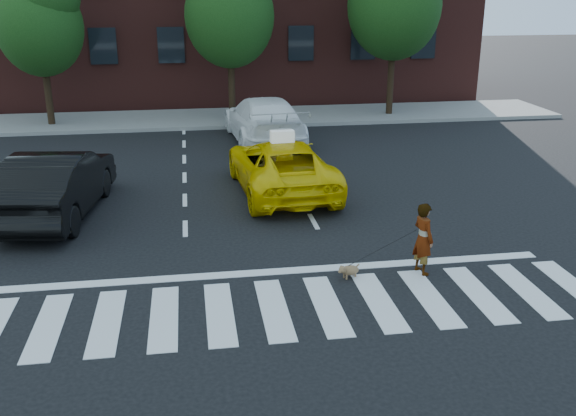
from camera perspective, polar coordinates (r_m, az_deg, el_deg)
The scene contains 12 objects.
ground at distance 11.97m, azimuth -1.24°, elevation -8.99°, with size 120.00×120.00×0.00m, color black.
crosswalk at distance 11.97m, azimuth -1.24°, elevation -8.96°, with size 13.00×2.40×0.01m, color silver.
stop_line at distance 13.39m, azimuth -2.17°, elevation -5.74°, with size 12.00×0.30×0.01m, color silver.
sidewalk_far at distance 28.53m, azimuth -6.03°, elevation 7.96°, with size 30.00×4.00×0.15m, color slate.
tree_left at distance 28.03m, azimuth -21.22°, elevation 15.62°, with size 3.39×3.38×6.50m.
tree_mid at distance 27.51m, azimuth -5.16°, elevation 17.60°, with size 3.69×3.69×7.10m.
taxi at distance 18.30m, azimuth -0.60°, elevation 3.75°, with size 2.49×5.39×1.50m, color #E3BF04.
black_sedan at distance 17.40m, azimuth -19.91°, elevation 2.09°, with size 1.81×5.20×1.71m, color black.
white_suv at distance 24.22m, azimuth -2.16°, elevation 7.87°, with size 2.38×5.85×1.70m, color white.
woman at distance 13.37m, azimuth 11.92°, elevation -2.68°, with size 0.56×0.36×1.52m, color #999999.
dog at distance 13.14m, azimuth 5.38°, elevation -5.53°, with size 0.50×0.32×0.29m.
taxi_sign at distance 17.89m, azimuth -0.52°, elevation 6.38°, with size 0.65×0.28×0.32m, color white.
Camera 1 is at (-1.38, -10.44, 5.70)m, focal length 40.00 mm.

